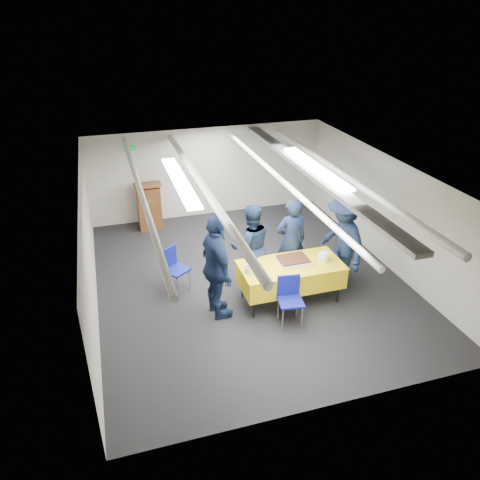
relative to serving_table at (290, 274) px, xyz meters
name	(u,v)px	position (x,y,z in m)	size (l,w,h in m)	color
ground	(249,280)	(-0.51, 0.89, -0.56)	(7.00, 7.00, 0.00)	black
room_shell	(248,189)	(-0.42, 1.30, 1.25)	(6.00, 7.00, 2.30)	beige
serving_table	(290,274)	(0.00, 0.00, 0.00)	(1.90, 0.93, 0.77)	black
sheet_cake	(293,260)	(0.06, 0.05, 0.26)	(0.57, 0.45, 0.10)	white
plate_stack_left	(251,268)	(-0.78, -0.05, 0.29)	(0.22, 0.22, 0.18)	white
plate_stack_right	(324,257)	(0.63, -0.05, 0.29)	(0.20, 0.20, 0.17)	white
podium	(149,205)	(-2.11, 3.93, 0.05)	(0.62, 0.53, 1.25)	brown
chair_near	(290,295)	(-0.26, -0.60, -0.03)	(0.48, 0.48, 0.87)	gray
chair_right	(340,252)	(1.32, 0.55, -0.03)	(0.45, 0.45, 0.87)	gray
chair_left	(173,265)	(-2.03, 1.02, -0.03)	(0.59, 0.59, 0.87)	gray
sailor_a	(291,241)	(0.26, 0.66, 0.33)	(0.65, 0.42, 1.77)	black
sailor_b	(251,246)	(-0.54, 0.73, 0.30)	(0.84, 0.65, 1.72)	black
sailor_c	(217,267)	(-1.42, -0.07, 0.43)	(1.16, 0.48, 1.97)	black
sailor_d	(343,241)	(1.17, 0.25, 0.39)	(1.23, 0.71, 1.91)	black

